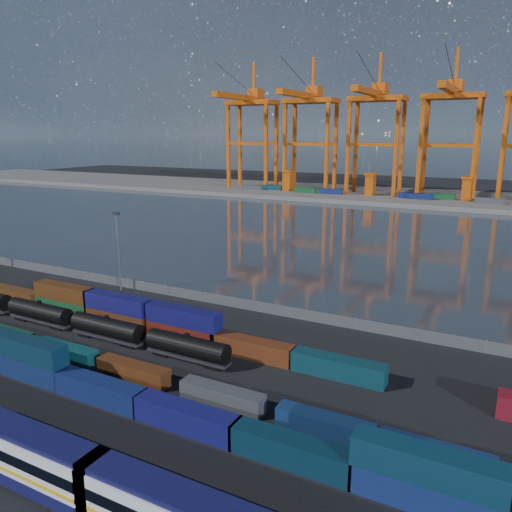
% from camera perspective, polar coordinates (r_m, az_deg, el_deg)
% --- Properties ---
extents(ground, '(700.00, 700.00, 0.00)m').
position_cam_1_polar(ground, '(72.02, -11.54, -12.86)').
color(ground, black).
rests_on(ground, ground).
extents(harbor_water, '(700.00, 700.00, 0.00)m').
position_cam_1_polar(harbor_water, '(162.86, 12.46, 2.14)').
color(harbor_water, '#28313A').
rests_on(harbor_water, ground).
extents(far_quay, '(700.00, 70.00, 2.00)m').
position_cam_1_polar(far_quay, '(264.28, 18.71, 6.33)').
color(far_quay, '#514F4C').
rests_on(far_quay, ground).
extents(container_row_south, '(140.79, 2.65, 5.65)m').
position_cam_1_polar(container_row_south, '(60.60, -11.54, -16.12)').
color(container_row_south, '#45494A').
rests_on(container_row_south, ground).
extents(container_row_mid, '(127.77, 2.24, 2.38)m').
position_cam_1_polar(container_row_mid, '(70.76, -14.57, -12.46)').
color(container_row_mid, '#0F214D').
rests_on(container_row_mid, ground).
extents(container_row_north, '(142.36, 2.63, 5.60)m').
position_cam_1_polar(container_row_north, '(84.03, -12.00, -7.38)').
color(container_row_north, navy).
rests_on(container_row_north, ground).
extents(tanker_string, '(91.04, 2.91, 4.16)m').
position_cam_1_polar(tanker_string, '(100.03, -26.26, -5.07)').
color(tanker_string, black).
rests_on(tanker_string, ground).
extents(waterfront_fence, '(160.12, 0.12, 2.20)m').
position_cam_1_polar(waterfront_fence, '(93.04, -0.58, -5.65)').
color(waterfront_fence, '#595B5E').
rests_on(waterfront_fence, ground).
extents(yard_light_mast, '(1.60, 0.40, 16.60)m').
position_cam_1_polar(yard_light_mast, '(106.41, -15.47, 0.98)').
color(yard_light_mast, slate).
rests_on(yard_light_mast, ground).
extents(gantry_cranes, '(202.09, 52.01, 70.43)m').
position_cam_1_polar(gantry_cranes, '(257.27, 17.48, 15.67)').
color(gantry_cranes, '#C8510E').
rests_on(gantry_cranes, ground).
extents(quay_containers, '(172.58, 10.99, 2.60)m').
position_cam_1_polar(quay_containers, '(251.85, 15.71, 6.73)').
color(quay_containers, navy).
rests_on(quay_containers, far_quay).
extents(straddle_carriers, '(140.00, 7.00, 11.10)m').
position_cam_1_polar(straddle_carriers, '(254.17, 17.89, 7.67)').
color(straddle_carriers, '#C8510E').
rests_on(straddle_carriers, far_quay).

